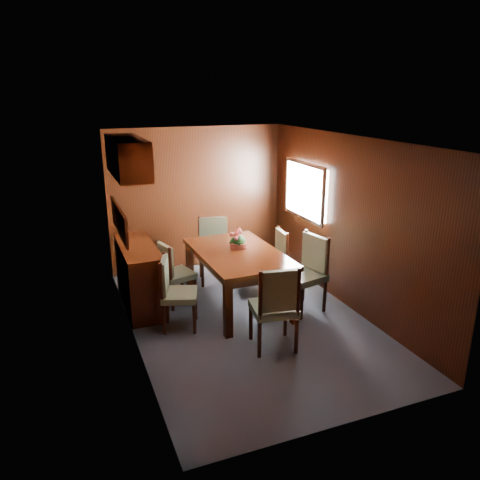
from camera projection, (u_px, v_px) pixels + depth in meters
name	position (u px, v px, depth m)	size (l,w,h in m)	color
ground	(248.00, 320.00, 6.32)	(4.50, 4.50, 0.00)	#353B49
room_shell	(231.00, 197.00, 6.08)	(3.06, 4.52, 2.41)	black
sideboard	(140.00, 276.00, 6.63)	(0.48, 1.40, 0.90)	black
dining_table	(238.00, 259.00, 6.55)	(1.13, 1.76, 0.82)	black
chair_left_near	(174.00, 289.00, 5.98)	(0.56, 0.58, 0.97)	black
chair_left_far	(172.00, 270.00, 6.64)	(0.53, 0.54, 0.94)	black
chair_right_near	(308.00, 268.00, 6.49)	(0.59, 0.61, 1.08)	black
chair_right_far	(275.00, 256.00, 7.21)	(0.47, 0.49, 0.94)	black
chair_head	(276.00, 304.00, 5.42)	(0.58, 0.56, 1.08)	black
chair_foot	(214.00, 246.00, 7.51)	(0.59, 0.57, 1.04)	black
flower_centerpiece	(239.00, 239.00, 6.64)	(0.27, 0.27, 0.27)	#A44332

